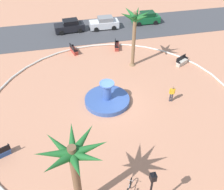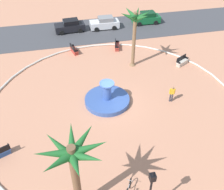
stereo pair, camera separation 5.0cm
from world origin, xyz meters
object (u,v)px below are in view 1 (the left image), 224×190
Objects in this scene: bench_southeast at (117,46)px; person_cyclist_photo at (172,93)px; palm_tree_near_fountain at (135,24)px; parked_car_second at (104,23)px; bench_east at (182,62)px; parked_car_third at (146,18)px; fountain at (107,99)px; parked_car_leftmost at (70,26)px; palm_tree_by_curb at (74,161)px; bicycle_red_frame at (129,189)px; bench_west at (74,50)px; bench_north at (0,153)px.

person_cyclist_photo is (2.51, -10.81, 0.59)m from bench_southeast.
palm_tree_near_fountain is 10.96m from parked_car_second.
parked_car_third is (-0.25, 11.68, 0.43)m from bench_east.
fountain is at bearing -100.61° from parked_car_second.
parked_car_second is at bearing -0.89° from parked_car_leftmost.
palm_tree_near_fountain reaches higher than palm_tree_by_curb.
parked_car_second and parked_car_third have the same top height.
bicycle_red_frame is at bearing -93.42° from fountain.
fountain is 2.46× the size of bench_west.
bench_southeast is at bearing -1.65° from bench_west.
bicycle_red_frame is at bearing -101.41° from bench_southeast.
parked_car_third is (9.76, 25.30, 0.40)m from bicycle_red_frame.
bicycle_red_frame is at bearing -126.28° from bench_east.
palm_tree_near_fountain is 7.10m from bench_east.
person_cyclist_photo is (-3.70, -5.65, 0.59)m from bench_east.
parked_car_third is (11.20, 6.37, 0.43)m from bench_west.
palm_tree_near_fountain is 1.08× the size of palm_tree_by_curb.
parked_car_second reaches higher than bench_north.
parked_car_leftmost is 4.80m from parked_car_second.
bench_north is at bearing -168.03° from person_cyclist_photo.
parked_car_leftmost reaches higher than bench_east.
palm_tree_near_fountain is 16.93m from bench_north.
bench_west is 0.42× the size of parked_car_second.
parked_car_third reaches higher than bench_east.
parked_car_leftmost is at bearing 70.65° from bench_north.
bench_west is 5.23m from bench_southeast.
palm_tree_by_curb is 20.58m from bench_southeast.
bench_east is 1.08× the size of bicycle_red_frame.
palm_tree_by_curb is 1.42× the size of parked_car_leftmost.
bench_north is (-5.24, 5.01, -4.14)m from palm_tree_by_curb.
person_cyclist_photo is at bearing 51.68° from bicycle_red_frame.
parked_car_second is (-6.51, 11.25, 0.43)m from bench_east.
parked_car_leftmost reaches higher than bicycle_red_frame.
fountain is at bearing 68.45° from palm_tree_by_curb.
palm_tree_by_curb is at bearing -177.30° from bicycle_red_frame.
person_cyclist_photo is 0.41× the size of parked_car_leftmost.
palm_tree_near_fountain is (4.07, 5.61, 4.53)m from fountain.
bicycle_red_frame is at bearing -128.32° from person_cyclist_photo.
fountain reaches higher than bench_southeast.
bench_east is at bearing -24.90° from bench_west.
bench_north is 1.00× the size of person_cyclist_photo.
palm_tree_by_curb is 25.44m from parked_car_leftmost.
bench_north is 15.00m from person_cyclist_photo.
bench_east is 0.40× the size of parked_car_leftmost.
bench_north is 9.68m from bicycle_red_frame.
person_cyclist_photo is (9.43, 8.12, -3.56)m from palm_tree_by_curb.
palm_tree_by_curb is at bearing -117.46° from palm_tree_near_fountain.
parked_car_second is (4.93, 5.95, 0.43)m from bench_west.
palm_tree_near_fountain is 6.09m from bench_southeast.
parked_car_leftmost is 1.02× the size of parked_car_second.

